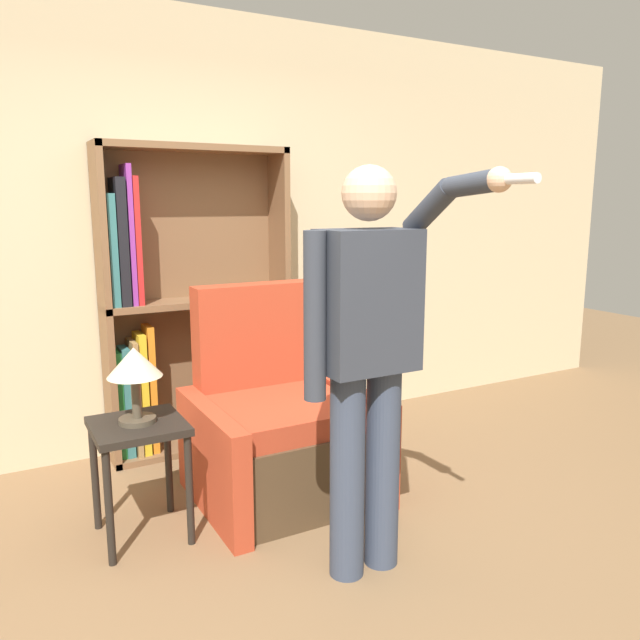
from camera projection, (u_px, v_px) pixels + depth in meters
The scene contains 7 objects.
ground_plane at pixel (323, 605), 2.53m from camera, with size 14.00×14.00×0.00m, color brown.
wall_back at pixel (170, 234), 4.01m from camera, with size 8.00×0.06×2.80m.
bookcase at pixel (176, 308), 3.95m from camera, with size 1.19×0.28×1.95m.
armchair at pixel (279, 430), 3.46m from camera, with size 0.93×0.87×1.15m.
person_standing at pixel (368, 349), 2.59m from camera, with size 0.55×0.78×1.75m.
side_table at pixel (139, 444), 2.96m from camera, with size 0.42×0.42×0.58m.
table_lamp at pixel (134, 368), 2.89m from camera, with size 0.25×0.25×0.36m.
Camera 1 is at (-1.10, -1.98, 1.61)m, focal length 35.00 mm.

